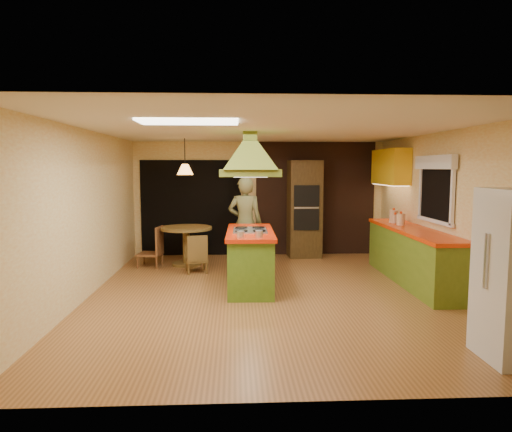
{
  "coord_description": "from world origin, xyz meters",
  "views": [
    {
      "loc": [
        -0.55,
        -6.83,
        1.93
      ],
      "look_at": [
        -0.2,
        0.54,
        1.15
      ],
      "focal_mm": 32.0,
      "sensor_mm": 36.0,
      "label": 1
    }
  ],
  "objects": [
    {
      "name": "ground",
      "position": [
        0.0,
        0.0,
        0.0
      ],
      "size": [
        6.5,
        6.5,
        0.0
      ],
      "primitive_type": "plane",
      "color": "#9B6332",
      "rests_on": "ground"
    },
    {
      "name": "room_walls",
      "position": [
        0.0,
        0.0,
        1.25
      ],
      "size": [
        5.5,
        6.5,
        6.5
      ],
      "color": "beige",
      "rests_on": "ground"
    },
    {
      "name": "ceiling_plane",
      "position": [
        0.0,
        0.0,
        2.5
      ],
      "size": [
        6.5,
        6.5,
        0.0
      ],
      "primitive_type": "plane",
      "rotation": [
        3.14,
        0.0,
        0.0
      ],
      "color": "silver",
      "rests_on": "room_walls"
    },
    {
      "name": "brick_panel",
      "position": [
        1.25,
        3.23,
        1.25
      ],
      "size": [
        2.64,
        0.03,
        2.5
      ],
      "primitive_type": "cube",
      "color": "#381E14",
      "rests_on": "ground"
    },
    {
      "name": "nook_opening",
      "position": [
        -1.5,
        3.23,
        1.05
      ],
      "size": [
        2.2,
        0.03,
        2.1
      ],
      "primitive_type": "cube",
      "color": "black",
      "rests_on": "ground"
    },
    {
      "name": "right_counter",
      "position": [
        2.45,
        0.6,
        0.46
      ],
      "size": [
        0.62,
        3.05,
        0.92
      ],
      "color": "olive",
      "rests_on": "ground"
    },
    {
      "name": "upper_cabinets",
      "position": [
        2.57,
        2.2,
        1.95
      ],
      "size": [
        0.34,
        1.4,
        0.7
      ],
      "primitive_type": "cube",
      "color": "yellow",
      "rests_on": "room_walls"
    },
    {
      "name": "window_right",
      "position": [
        2.7,
        0.4,
        1.77
      ],
      "size": [
        0.12,
        1.35,
        1.06
      ],
      "color": "black",
      "rests_on": "room_walls"
    },
    {
      "name": "fluor_panel",
      "position": [
        -1.1,
        -1.2,
        2.48
      ],
      "size": [
        1.2,
        0.6,
        0.03
      ],
      "primitive_type": "cube",
      "color": "white",
      "rests_on": "ceiling_plane"
    },
    {
      "name": "kitchen_island",
      "position": [
        -0.3,
        0.44,
        0.47
      ],
      "size": [
        0.78,
        1.86,
        0.94
      ],
      "rotation": [
        0.0,
        0.0,
        -0.02
      ],
      "color": "#557E1F",
      "rests_on": "ground"
    },
    {
      "name": "range_hood",
      "position": [
        -0.3,
        0.44,
        2.25
      ],
      "size": [
        0.96,
        0.69,
        0.78
      ],
      "rotation": [
        0.0,
        0.0,
        -0.0
      ],
      "color": "#596619",
      "rests_on": "ceiling_plane"
    },
    {
      "name": "man",
      "position": [
        -0.35,
        1.72,
        0.88
      ],
      "size": [
        0.7,
        0.51,
        1.77
      ],
      "primitive_type": "imported",
      "rotation": [
        0.0,
        0.0,
        3.0
      ],
      "color": "brown",
      "rests_on": "ground"
    },
    {
      "name": "wall_oven",
      "position": [
        0.96,
        2.95,
        1.04
      ],
      "size": [
        0.71,
        0.63,
        2.09
      ],
      "rotation": [
        0.0,
        0.0,
        0.04
      ],
      "color": "#4E3719",
      "rests_on": "ground"
    },
    {
      "name": "dining_table",
      "position": [
        -1.51,
        2.17,
        0.54
      ],
      "size": [
        1.03,
        1.03,
        0.77
      ],
      "rotation": [
        0.0,
        0.0,
        0.2
      ],
      "color": "brown",
      "rests_on": "ground"
    },
    {
      "name": "chair_left",
      "position": [
        -2.21,
        2.07,
        0.4
      ],
      "size": [
        0.49,
        0.49,
        0.79
      ],
      "primitive_type": null,
      "rotation": [
        0.0,
        0.0,
        -1.72
      ],
      "color": "brown",
      "rests_on": "ground"
    },
    {
      "name": "chair_near",
      "position": [
        -1.26,
        1.52,
        0.36
      ],
      "size": [
        0.46,
        0.46,
        0.71
      ],
      "primitive_type": null,
      "rotation": [
        0.0,
        0.0,
        3.35
      ],
      "color": "brown",
      "rests_on": "ground"
    },
    {
      "name": "pendant_lamp",
      "position": [
        -1.51,
        2.17,
        1.9
      ],
      "size": [
        0.36,
        0.36,
        0.21
      ],
      "primitive_type": "cone",
      "rotation": [
        0.0,
        0.0,
        0.15
      ],
      "color": "#FF9E3F",
      "rests_on": "ceiling_plane"
    },
    {
      "name": "canister_large",
      "position": [
        2.4,
        1.45,
        1.04
      ],
      "size": [
        0.2,
        0.2,
        0.23
      ],
      "primitive_type": "cylinder",
      "rotation": [
        0.0,
        0.0,
        0.37
      ],
      "color": "beige",
      "rests_on": "right_counter"
    },
    {
      "name": "canister_medium",
      "position": [
        2.4,
        1.08,
        1.02
      ],
      "size": [
        0.18,
        0.18,
        0.2
      ],
      "primitive_type": "cylinder",
      "rotation": [
        0.0,
        0.0,
        -0.31
      ],
      "color": "beige",
      "rests_on": "right_counter"
    },
    {
      "name": "canister_small",
      "position": [
        2.4,
        1.37,
        1.0
      ],
      "size": [
        0.14,
        0.14,
        0.15
      ],
      "primitive_type": "cylinder",
      "rotation": [
        0.0,
        0.0,
        -0.27
      ],
      "color": "beige",
      "rests_on": "right_counter"
    }
  ]
}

